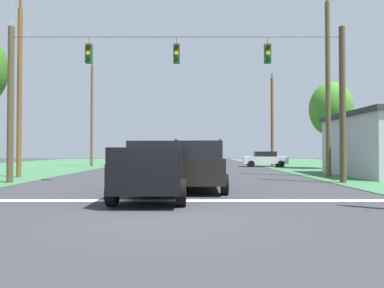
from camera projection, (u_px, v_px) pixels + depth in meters
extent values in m
plane|color=#333338|center=(162.00, 216.00, 8.13)|extent=(120.00, 120.00, 0.00)
cube|color=white|center=(169.00, 201.00, 10.64)|extent=(14.38, 0.45, 0.01)
cube|color=white|center=(177.00, 182.00, 16.64)|extent=(2.50, 0.15, 0.01)
cube|color=white|center=(181.00, 173.00, 23.32)|extent=(2.50, 0.15, 0.01)
cube|color=white|center=(183.00, 168.00, 30.92)|extent=(2.50, 0.15, 0.01)
cube|color=white|center=(184.00, 165.00, 35.66)|extent=(2.50, 0.15, 0.01)
cylinder|color=#4C402A|center=(9.00, 104.00, 16.38)|extent=(0.30, 0.30, 7.80)
cylinder|color=#4C402A|center=(341.00, 105.00, 16.45)|extent=(0.30, 0.30, 7.80)
cylinder|color=black|center=(175.00, 37.00, 16.48)|extent=(16.51, 0.02, 0.02)
cylinder|color=black|center=(88.00, 41.00, 16.46)|extent=(0.02, 0.02, 0.36)
cube|color=#19471E|center=(88.00, 54.00, 16.45)|extent=(0.32, 0.24, 0.95)
cylinder|color=#310503|center=(87.00, 47.00, 16.31)|extent=(0.20, 0.04, 0.20)
cylinder|color=orange|center=(87.00, 53.00, 16.31)|extent=(0.20, 0.04, 0.20)
cylinder|color=black|center=(87.00, 59.00, 16.30)|extent=(0.20, 0.04, 0.20)
cylinder|color=black|center=(175.00, 41.00, 16.48)|extent=(0.02, 0.02, 0.36)
cube|color=#19471E|center=(175.00, 54.00, 16.46)|extent=(0.32, 0.24, 0.95)
cylinder|color=#310503|center=(175.00, 47.00, 16.33)|extent=(0.20, 0.04, 0.20)
cylinder|color=orange|center=(175.00, 53.00, 16.32)|extent=(0.20, 0.04, 0.20)
cylinder|color=black|center=(175.00, 59.00, 16.32)|extent=(0.20, 0.04, 0.20)
cylinder|color=black|center=(266.00, 41.00, 16.49)|extent=(0.02, 0.02, 0.36)
cube|color=#19471E|center=(266.00, 54.00, 16.48)|extent=(0.32, 0.24, 0.95)
cylinder|color=#310503|center=(267.00, 47.00, 16.35)|extent=(0.20, 0.04, 0.20)
cylinder|color=orange|center=(267.00, 53.00, 16.34)|extent=(0.20, 0.04, 0.20)
cylinder|color=black|center=(267.00, 59.00, 16.34)|extent=(0.20, 0.04, 0.20)
cube|color=black|center=(153.00, 173.00, 11.42)|extent=(2.03, 5.41, 0.85)
cube|color=black|center=(155.00, 151.00, 12.08)|extent=(1.86, 1.91, 0.70)
cube|color=black|center=(117.00, 155.00, 10.09)|extent=(0.11, 2.38, 0.45)
cube|color=black|center=(179.00, 155.00, 10.08)|extent=(0.11, 2.38, 0.45)
cube|color=black|center=(141.00, 156.00, 8.78)|extent=(1.96, 0.11, 0.45)
cylinder|color=black|center=(134.00, 181.00, 13.25)|extent=(0.28, 0.80, 0.80)
cylinder|color=black|center=(183.00, 181.00, 13.25)|extent=(0.28, 0.80, 0.80)
cylinder|color=black|center=(111.00, 192.00, 9.58)|extent=(0.28, 0.80, 0.80)
cylinder|color=black|center=(180.00, 192.00, 9.58)|extent=(0.28, 0.80, 0.80)
cube|color=black|center=(197.00, 169.00, 13.71)|extent=(2.10, 4.86, 0.95)
cube|color=black|center=(197.00, 150.00, 13.57)|extent=(1.90, 3.25, 0.65)
cylinder|color=black|center=(176.00, 140.00, 13.60)|extent=(0.13, 2.72, 0.05)
cylinder|color=black|center=(218.00, 140.00, 13.56)|extent=(0.13, 2.72, 0.05)
cylinder|color=black|center=(176.00, 177.00, 15.36)|extent=(0.28, 0.77, 0.76)
cylinder|color=black|center=(218.00, 177.00, 15.30)|extent=(0.28, 0.77, 0.76)
cylinder|color=black|center=(170.00, 184.00, 12.09)|extent=(0.28, 0.77, 0.76)
cylinder|color=black|center=(223.00, 184.00, 12.04)|extent=(0.28, 0.77, 0.76)
cube|color=silver|center=(164.00, 162.00, 27.56)|extent=(1.88, 4.33, 0.70)
cube|color=black|center=(164.00, 155.00, 27.58)|extent=(1.66, 2.13, 0.50)
cylinder|color=black|center=(154.00, 165.00, 28.96)|extent=(0.23, 0.64, 0.64)
cylinder|color=black|center=(175.00, 165.00, 28.99)|extent=(0.23, 0.64, 0.64)
cylinder|color=black|center=(151.00, 167.00, 26.12)|extent=(0.23, 0.64, 0.64)
cylinder|color=black|center=(174.00, 167.00, 26.16)|extent=(0.23, 0.64, 0.64)
cube|color=silver|center=(263.00, 160.00, 32.92)|extent=(4.43, 2.14, 0.70)
cube|color=black|center=(263.00, 154.00, 32.93)|extent=(2.22, 1.79, 0.50)
cylinder|color=black|center=(276.00, 163.00, 33.70)|extent=(0.66, 0.27, 0.64)
cylinder|color=black|center=(280.00, 164.00, 31.91)|extent=(0.66, 0.27, 0.64)
cylinder|color=black|center=(248.00, 163.00, 33.92)|extent=(0.66, 0.27, 0.64)
cylinder|color=black|center=(250.00, 164.00, 32.13)|extent=(0.66, 0.27, 0.64)
cylinder|color=brown|center=(326.00, 89.00, 20.27)|extent=(0.30, 0.30, 10.76)
cube|color=brown|center=(326.00, 9.00, 20.36)|extent=(0.12, 0.12, 2.03)
cylinder|color=#B2B7BC|center=(321.00, 12.00, 21.18)|extent=(0.08, 0.08, 0.12)
cylinder|color=#B2B7BC|center=(331.00, 1.00, 19.55)|extent=(0.08, 0.08, 0.12)
cube|color=brown|center=(326.00, 23.00, 20.35)|extent=(0.12, 0.12, 1.89)
cylinder|color=#B2B7BC|center=(321.00, 26.00, 21.10)|extent=(0.08, 0.08, 0.12)
cylinder|color=#B2B7BC|center=(331.00, 16.00, 19.59)|extent=(0.08, 0.08, 0.12)
cylinder|color=brown|center=(271.00, 122.00, 34.75)|extent=(0.30, 0.30, 9.22)
cube|color=brown|center=(271.00, 82.00, 34.83)|extent=(0.12, 0.12, 1.92)
cylinder|color=#B2B7BC|center=(269.00, 83.00, 35.60)|extent=(0.08, 0.08, 0.12)
cylinder|color=#B2B7BC|center=(272.00, 80.00, 34.07)|extent=(0.08, 0.08, 0.12)
cube|color=brown|center=(271.00, 91.00, 34.81)|extent=(0.12, 0.12, 2.05)
cylinder|color=#B2B7BC|center=(269.00, 91.00, 35.64)|extent=(0.08, 0.08, 0.12)
cylinder|color=#B2B7BC|center=(273.00, 88.00, 33.99)|extent=(0.08, 0.08, 0.12)
cylinder|color=brown|center=(18.00, 93.00, 19.70)|extent=(0.27, 0.27, 10.15)
cube|color=brown|center=(19.00, 15.00, 19.79)|extent=(0.12, 0.12, 2.38)
cylinder|color=#B2B7BC|center=(27.00, 19.00, 20.75)|extent=(0.08, 0.08, 0.12)
cylinder|color=#B2B7BC|center=(10.00, 6.00, 18.84)|extent=(0.08, 0.08, 0.12)
cube|color=brown|center=(18.00, 30.00, 19.77)|extent=(0.12, 0.12, 2.14)
cylinder|color=#B2B7BC|center=(26.00, 33.00, 20.63)|extent=(0.08, 0.08, 0.12)
cylinder|color=#B2B7BC|center=(11.00, 22.00, 18.92)|extent=(0.08, 0.08, 0.12)
cylinder|color=brown|center=(90.00, 116.00, 33.12)|extent=(0.28, 0.28, 10.07)
cube|color=brown|center=(91.00, 70.00, 33.21)|extent=(0.12, 0.12, 1.81)
cylinder|color=#B2B7BC|center=(93.00, 71.00, 33.94)|extent=(0.08, 0.08, 0.12)
cylinder|color=#B2B7BC|center=(88.00, 67.00, 32.49)|extent=(0.08, 0.08, 0.12)
cube|color=brown|center=(91.00, 79.00, 33.19)|extent=(0.12, 0.12, 2.06)
cylinder|color=#B2B7BC|center=(93.00, 80.00, 34.02)|extent=(0.08, 0.08, 0.12)
cylinder|color=#B2B7BC|center=(88.00, 76.00, 32.37)|extent=(0.08, 0.08, 0.12)
cylinder|color=brown|center=(330.00, 146.00, 28.81)|extent=(0.30, 0.30, 3.95)
ellipsoid|color=#3F8129|center=(329.00, 109.00, 28.87)|extent=(3.66, 3.66, 4.71)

